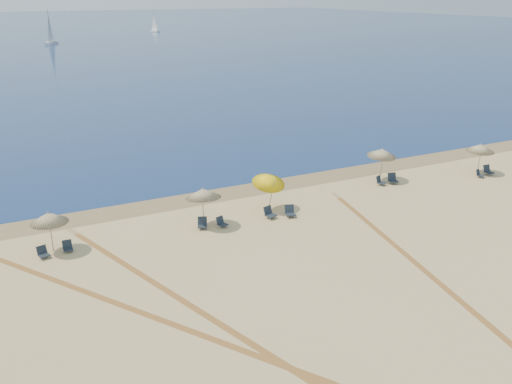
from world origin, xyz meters
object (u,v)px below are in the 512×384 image
umbrella_3 (269,180)px  sailboat_2 (154,25)px  chair_2 (43,253)px  chair_4 (202,224)px  umbrella_1 (49,218)px  chair_3 (68,247)px  chair_8 (380,181)px  chair_6 (269,213)px  chair_11 (488,170)px  chair_7 (290,212)px  chair_5 (221,222)px  chair_9 (393,179)px  sailboat_0 (50,34)px  chair_10 (479,174)px  umbrella_4 (382,153)px  umbrella_2 (203,193)px  umbrella_5 (481,148)px

umbrella_3 → sailboat_2: sailboat_2 is taller
chair_2 → chair_4: chair_4 is taller
umbrella_1 → chair_3: size_ratio=3.90×
umbrella_1 → chair_8: bearing=1.8°
chair_6 → umbrella_3: bearing=48.7°
umbrella_3 → chair_3: (-12.39, -0.30, -1.82)m
umbrella_1 → chair_11: size_ratio=3.20×
chair_6 → chair_7: (1.24, -0.37, -0.00)m
umbrella_3 → chair_5: 4.25m
umbrella_3 → chair_9: (10.51, 0.62, -1.75)m
umbrella_1 → chair_4: 8.48m
chair_6 → sailboat_0: 131.81m
chair_3 → sailboat_0: (15.98, 130.94, 2.39)m
chair_9 → chair_11: bearing=2.9°
umbrella_3 → chair_8: 9.67m
chair_10 → chair_4: bearing=158.0°
chair_4 → chair_6: chair_6 is taller
umbrella_4 → chair_8: size_ratio=3.20×
umbrella_2 → chair_9: size_ratio=2.88×
chair_4 → chair_5: size_ratio=1.12×
umbrella_2 → sailboat_0: 131.37m
chair_10 → sailboat_2: size_ratio=0.10×
chair_11 → sailboat_2: sailboat_2 is taller
umbrella_1 → umbrella_3: (13.09, 0.00, 0.11)m
chair_7 → chair_11: (17.63, 0.40, 0.01)m
sailboat_0 → sailboat_2: sailboat_0 is taller
umbrella_2 → chair_2: (-9.05, -0.03, -1.82)m
umbrella_3 → chair_8: umbrella_3 is taller
chair_5 → chair_10: chair_5 is taller
chair_8 → chair_11: 9.05m
umbrella_2 → sailboat_2: bearing=74.1°
umbrella_1 → chair_5: umbrella_1 is taller
umbrella_3 → chair_4: size_ratio=3.32×
umbrella_5 → chair_7: 17.22m
umbrella_4 → sailboat_0: sailboat_0 is taller
chair_6 → sailboat_0: sailboat_0 is taller
chair_4 → chair_9: bearing=28.0°
umbrella_4 → chair_9: size_ratio=2.97×
chair_8 → sailboat_2: sailboat_2 is taller
chair_7 → chair_9: 10.02m
chair_3 → chair_10: bearing=-0.3°
umbrella_4 → chair_5: 14.08m
chair_6 → chair_11: chair_11 is taller
chair_6 → sailboat_2: 171.54m
umbrella_2 → umbrella_3: size_ratio=0.92×
umbrella_3 → umbrella_2: bearing=-174.2°
chair_9 → sailboat_0: (-6.92, 130.02, 2.32)m
chair_11 → sailboat_2: 167.79m
umbrella_3 → chair_3: bearing=-178.6°
umbrella_5 → chair_6: 18.44m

